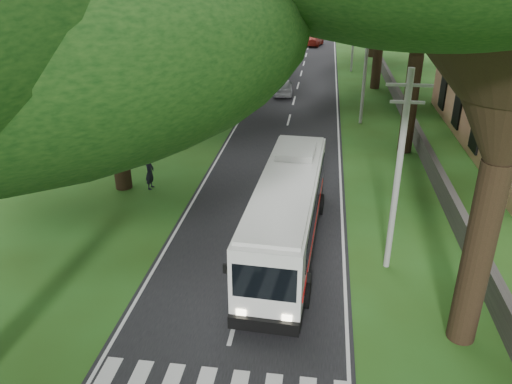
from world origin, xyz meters
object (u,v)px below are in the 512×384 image
distant_car_a (283,87)px  distant_car_c (314,41)px  distant_car_b (280,55)px  pedestrian (150,172)px  coach_bus (287,211)px  pole_far (354,33)px  pole_near (398,171)px  pole_mid (365,68)px

distant_car_a → distant_car_c: 30.33m
distant_car_b → pedestrian: (-3.50, -39.14, 0.17)m
coach_bus → distant_car_a: 27.37m
distant_car_a → distant_car_b: (-1.80, 17.19, -0.02)m
pole_far → distant_car_b: 10.56m
pole_far → distant_car_b: pole_far is taller
pole_near → distant_car_a: bearing=103.4°
pole_near → distant_car_c: (-4.70, 58.32, -3.43)m
distant_car_a → pedestrian: 22.58m
pole_far → pedestrian: 36.10m
pole_far → distant_car_c: pole_far is taller
distant_car_c → pole_near: bearing=105.4°
pole_far → distant_car_c: (-4.70, 18.32, -3.43)m
distant_car_c → pedestrian: bearing=92.8°
pedestrian → distant_car_a: bearing=-10.3°
pole_near → distant_car_b: size_ratio=1.81×
pole_near → distant_car_a: 29.05m
pole_near → distant_car_b: (-8.50, 45.25, -3.42)m
pole_mid → pedestrian: pole_mid is taller
pole_near → pole_mid: 20.00m
pole_mid → coach_bus: bearing=-102.2°
distant_car_c → distant_car_b: bearing=84.5°
distant_car_b → pedestrian: size_ratio=2.38×
pole_near → pedestrian: 13.85m
pole_mid → pedestrian: (-12.00, -13.89, -3.25)m
pole_near → distant_car_a: pole_near is taller
coach_bus → distant_car_b: bearing=98.5°
pole_near → distant_car_c: bearing=94.6°
pole_mid → distant_car_a: 11.02m
pole_mid → pole_far: size_ratio=1.00×
pole_near → distant_car_b: bearing=100.6°
distant_car_c → distant_car_a: bearing=97.0°
pole_near → distant_car_c: pole_near is taller
pole_far → pole_mid: bearing=-90.0°
pedestrian → distant_car_c: bearing=-4.7°
pole_far → pedestrian: bearing=-109.5°
pole_near → pole_far: (0.00, 40.00, 0.00)m
pole_mid → pedestrian: size_ratio=4.32×
pole_mid → pole_far: 20.00m
distant_car_a → distant_car_b: size_ratio=1.00×
coach_bus → distant_car_c: size_ratio=2.30×
pole_far → distant_car_a: 14.11m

